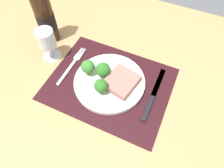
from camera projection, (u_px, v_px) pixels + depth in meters
ground_plane at (110, 86)px, 72.77cm from camera, size 140.00×110.00×3.00cm
placemat at (109, 84)px, 71.40cm from camera, size 42.40×33.35×0.30cm
plate at (109, 82)px, 70.61cm from camera, size 24.98×24.98×1.60cm
steak at (121, 81)px, 68.29cm from camera, size 11.61×12.47×2.44cm
broccoli_near_steak at (101, 86)px, 64.62cm from camera, size 4.53×4.53×5.80cm
broccoli_near_fork at (88, 67)px, 68.74cm from camera, size 4.78×4.78×6.04cm
broccoli_center at (103, 70)px, 68.41cm from camera, size 5.07×5.07×5.91cm
fork at (72, 65)px, 75.53cm from camera, size 2.40×19.20×0.50cm
knife at (152, 98)px, 67.67cm from camera, size 1.80×23.00×0.80cm
wine_bottle at (45, 17)px, 75.74cm from camera, size 7.04×7.04×27.72cm
wine_glass at (47, 41)px, 71.76cm from camera, size 7.00×7.00×12.65cm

